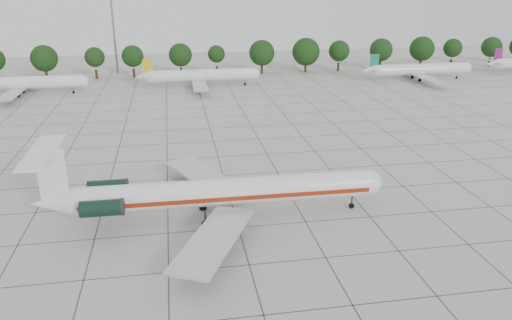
# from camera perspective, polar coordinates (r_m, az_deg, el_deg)

# --- Properties ---
(ground) EXTENTS (260.00, 260.00, 0.00)m
(ground) POSITION_cam_1_polar(r_m,az_deg,el_deg) (66.41, 3.89, -3.94)
(ground) COLOR #B6B6AE
(ground) RESTS_ON ground
(apron_joints) EXTENTS (170.00, 170.00, 0.02)m
(apron_joints) POSITION_cam_1_polar(r_m,az_deg,el_deg) (79.97, 1.41, 0.45)
(apron_joints) COLOR #383838
(apron_joints) RESTS_ON ground
(main_airliner) EXTENTS (41.13, 32.33, 9.64)m
(main_airliner) POSITION_cam_1_polar(r_m,az_deg,el_deg) (58.73, -5.46, -3.73)
(main_airliner) COLOR silver
(main_airliner) RESTS_ON ground
(bg_airliner_b) EXTENTS (28.24, 27.20, 7.40)m
(bg_airliner_b) POSITION_cam_1_polar(r_m,az_deg,el_deg) (133.03, -25.13, 7.96)
(bg_airliner_b) COLOR silver
(bg_airliner_b) RESTS_ON ground
(bg_airliner_c) EXTENTS (28.24, 27.20, 7.40)m
(bg_airliner_c) POSITION_cam_1_polar(r_m,az_deg,el_deg) (130.73, -6.30, 9.56)
(bg_airliner_c) COLOR silver
(bg_airliner_c) RESTS_ON ground
(bg_airliner_d) EXTENTS (28.24, 27.20, 7.40)m
(bg_airliner_d) POSITION_cam_1_polar(r_m,az_deg,el_deg) (145.66, 18.20, 9.80)
(bg_airliner_d) COLOR silver
(bg_airliner_d) RESTS_ON ground
(tree_line) EXTENTS (249.86, 8.44, 10.22)m
(tree_line) POSITION_cam_1_polar(r_m,az_deg,el_deg) (145.32, -8.63, 11.78)
(tree_line) COLOR #332114
(tree_line) RESTS_ON ground
(floodlight_mast) EXTENTS (1.60, 1.60, 25.45)m
(floodlight_mast) POSITION_cam_1_polar(r_m,az_deg,el_deg) (152.05, -16.02, 14.78)
(floodlight_mast) COLOR slate
(floodlight_mast) RESTS_ON ground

